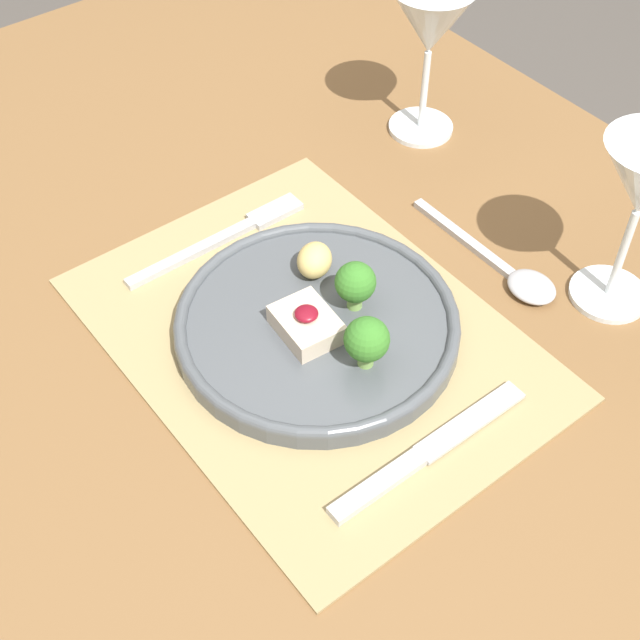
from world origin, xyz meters
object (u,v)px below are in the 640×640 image
object	(u,v)px
dinner_plate	(322,324)
spoon	(514,274)
fork	(229,234)
wine_glass_far	(431,28)
knife	(417,458)

from	to	relation	value
dinner_plate	spoon	world-z (taller)	dinner_plate
fork	wine_glass_far	world-z (taller)	wine_glass_far
dinner_plate	wine_glass_far	xyz separation A→B (m)	(-0.18, 0.29, 0.11)
knife	wine_glass_far	distance (m)	0.47
fork	knife	xyz separation A→B (m)	(0.32, -0.03, 0.00)
fork	wine_glass_far	bearing A→B (deg)	93.54
knife	spoon	bearing A→B (deg)	112.99
wine_glass_far	spoon	bearing A→B (deg)	-21.46
dinner_plate	knife	distance (m)	0.16
fork	knife	bearing A→B (deg)	-5.96
fork	spoon	world-z (taller)	spoon
dinner_plate	knife	world-z (taller)	dinner_plate
fork	spoon	size ratio (longest dim) A/B	1.09
knife	wine_glass_far	xyz separation A→B (m)	(-0.34, 0.31, 0.12)
knife	wine_glass_far	world-z (taller)	wine_glass_far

